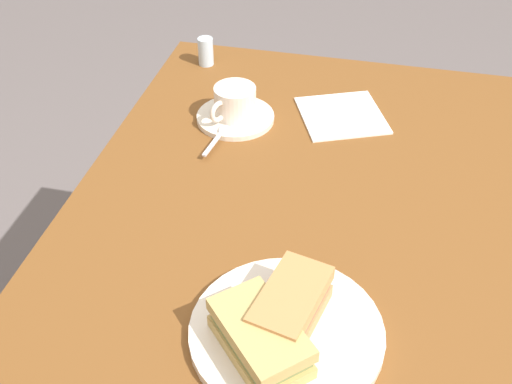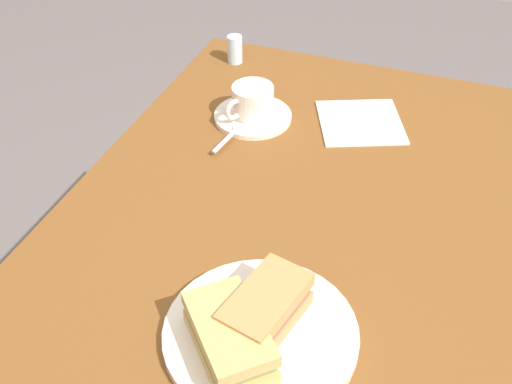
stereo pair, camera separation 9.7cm
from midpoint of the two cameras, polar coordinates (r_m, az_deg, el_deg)
The scene contains 9 objects.
dining_table at distance 1.03m, azimuth 8.19°, elevation -9.36°, with size 1.11×0.83×0.77m.
sandwich_plate at distance 0.81m, azimuth 3.94°, elevation -12.87°, with size 0.25×0.25×0.01m, color beige.
sandwich_front at distance 0.79m, azimuth 4.42°, elevation -10.68°, with size 0.14×0.09×0.05m.
sandwich_back at distance 0.77m, azimuth 1.29°, elevation -13.12°, with size 0.15×0.15×0.05m.
coffee_saucer at distance 1.19m, azimuth 2.06°, elevation 6.76°, with size 0.15×0.15×0.01m, color beige.
coffee_cup at distance 1.17m, azimuth 2.04°, elevation 8.21°, with size 0.10×0.08×0.06m.
spoon at distance 1.13m, azimuth 0.36°, elevation 5.30°, with size 0.10×0.03×0.01m.
napkin at distance 1.20m, azimuth 11.74°, elevation 6.13°, with size 0.15×0.15×0.00m, color white.
salt_shaker at distance 1.37m, azimuth 0.14°, elevation 12.73°, with size 0.03×0.03×0.06m, color silver.
Camera 2 is at (0.66, 0.14, 1.42)m, focal length 44.20 mm.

